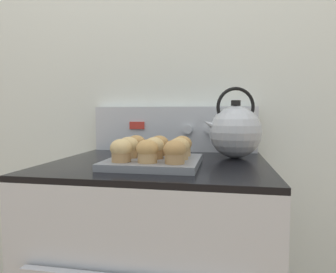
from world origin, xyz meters
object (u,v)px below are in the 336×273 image
at_px(muffin_pan, 154,162).
at_px(muffin_r2_c2, 182,146).
at_px(muffin_r0_c0, 121,151).
at_px(muffin_r2_c0, 136,145).
at_px(muffin_r0_c2, 175,152).
at_px(tea_kettle, 235,131).
at_px(muffin_r1_c2, 179,149).
at_px(muffin_r1_c0, 129,147).
at_px(muffin_r2_c1, 159,146).
at_px(muffin_r1_c1, 154,148).
at_px(muffin_r0_c1, 146,151).

xyz_separation_m(muffin_pan, muffin_r2_c2, (0.08, 0.08, 0.05)).
xyz_separation_m(muffin_r0_c0, muffin_r2_c0, (-0.00, 0.17, 0.00)).
height_order(muffin_r0_c2, tea_kettle, tea_kettle).
relative_size(muffin_pan, muffin_r1_c2, 4.21).
bearing_deg(muffin_r1_c2, muffin_r0_c2, -90.27).
bearing_deg(muffin_r2_c2, tea_kettle, 36.89).
bearing_deg(muffin_r0_c0, muffin_r2_c0, 90.84).
relative_size(muffin_pan, muffin_r1_c0, 4.21).
bearing_deg(tea_kettle, muffin_pan, -140.32).
distance_m(muffin_r1_c2, muffin_r2_c1, 0.12).
height_order(muffin_r0_c2, muffin_r1_c0, same).
bearing_deg(muffin_r0_c2, muffin_r0_c0, 178.78).
relative_size(muffin_r0_c0, muffin_r1_c1, 1.00).
bearing_deg(muffin_pan, muffin_r1_c2, 0.42).
height_order(muffin_pan, muffin_r1_c2, muffin_r1_c2).
distance_m(muffin_r2_c0, muffin_r2_c2, 0.17).
bearing_deg(muffin_r1_c1, muffin_r1_c2, -0.49).
relative_size(muffin_r1_c2, muffin_r2_c0, 1.00).
xyz_separation_m(muffin_r1_c1, muffin_r1_c2, (0.08, -0.00, 0.00)).
bearing_deg(muffin_r1_c2, muffin_pan, -179.58).
height_order(muffin_r0_c1, muffin_r2_c1, same).
distance_m(muffin_r2_c0, muffin_r2_c1, 0.08).
bearing_deg(muffin_r1_c0, muffin_r1_c1, -0.63).
xyz_separation_m(muffin_r1_c0, muffin_r2_c2, (0.17, 0.08, 0.00)).
relative_size(muffin_r0_c2, muffin_r1_c0, 1.00).
xyz_separation_m(muffin_pan, muffin_r0_c0, (-0.08, -0.08, 0.05)).
relative_size(muffin_r0_c1, muffin_r2_c2, 1.00).
relative_size(muffin_r0_c0, muffin_r1_c0, 1.00).
distance_m(muffin_r1_c0, tea_kettle, 0.41).
bearing_deg(muffin_r2_c0, muffin_r1_c0, -91.48).
xyz_separation_m(muffin_pan, muffin_r1_c1, (-0.00, 0.00, 0.05)).
bearing_deg(tea_kettle, muffin_r2_c2, -143.11).
bearing_deg(muffin_r2_c1, tea_kettle, 27.35).
height_order(muffin_r2_c2, tea_kettle, tea_kettle).
bearing_deg(muffin_r2_c0, muffin_pan, -44.71).
xyz_separation_m(muffin_r1_c1, muffin_r2_c0, (-0.08, 0.08, 0.00)).
bearing_deg(muffin_r2_c2, muffin_r2_c1, -179.58).
bearing_deg(muffin_r1_c1, muffin_r0_c1, -90.84).
bearing_deg(muffin_r2_c1, muffin_r2_c0, 178.71).
distance_m(muffin_r0_c2, muffin_r2_c1, 0.19).
height_order(muffin_r0_c1, muffin_r0_c2, same).
height_order(muffin_r0_c0, muffin_r1_c0, same).
distance_m(muffin_r2_c0, tea_kettle, 0.38).
bearing_deg(muffin_r1_c1, muffin_r0_c0, -133.66).
bearing_deg(muffin_r2_c1, muffin_r1_c1, -89.48).
distance_m(muffin_r0_c2, muffin_r1_c0, 0.19).
relative_size(muffin_pan, muffin_r2_c1, 4.21).
xyz_separation_m(muffin_r0_c2, muffin_r2_c2, (-0.00, 0.17, 0.00)).
xyz_separation_m(muffin_r0_c1, muffin_r1_c1, (0.00, 0.09, 0.00)).
bearing_deg(muffin_r1_c1, muffin_r2_c1, 90.52).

